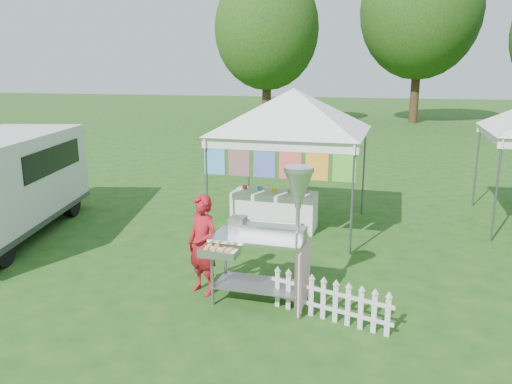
% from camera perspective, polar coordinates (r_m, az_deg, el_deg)
% --- Properties ---
extents(ground, '(120.00, 120.00, 0.00)m').
position_cam_1_polar(ground, '(7.94, -1.31, -11.23)').
color(ground, '#1A4814').
rests_on(ground, ground).
extents(canopy_main, '(4.24, 4.24, 3.45)m').
position_cam_1_polar(canopy_main, '(10.60, 4.34, 11.69)').
color(canopy_main, '#59595E').
rests_on(canopy_main, ground).
extents(tree_left, '(6.40, 6.40, 9.53)m').
position_cam_1_polar(tree_left, '(32.03, 1.26, 18.10)').
color(tree_left, '#372414').
rests_on(tree_left, ground).
extents(tree_mid, '(7.60, 7.60, 11.52)m').
position_cam_1_polar(tree_mid, '(35.09, 18.33, 19.20)').
color(tree_mid, '#372414').
rests_on(tree_mid, ground).
extents(donut_cart, '(1.49, 1.00, 2.06)m').
position_cam_1_polar(donut_cart, '(7.09, 1.99, -3.82)').
color(donut_cart, gray).
rests_on(donut_cart, ground).
extents(vendor, '(0.67, 0.57, 1.55)m').
position_cam_1_polar(vendor, '(7.66, -6.11, -6.03)').
color(vendor, '#A3141E').
rests_on(vendor, ground).
extents(picket_fence, '(1.74, 0.51, 0.56)m').
position_cam_1_polar(picket_fence, '(7.03, 8.37, -12.26)').
color(picket_fence, silver).
rests_on(picket_fence, ground).
extents(display_table, '(1.80, 0.70, 0.81)m').
position_cam_1_polar(display_table, '(10.84, 2.09, -2.09)').
color(display_table, white).
rests_on(display_table, ground).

